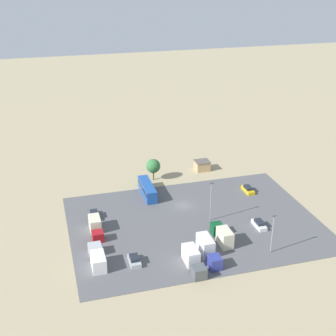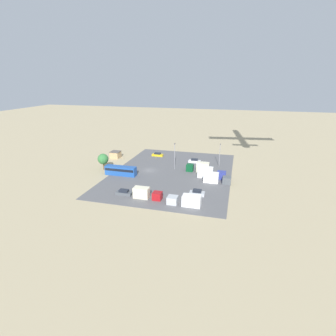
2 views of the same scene
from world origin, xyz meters
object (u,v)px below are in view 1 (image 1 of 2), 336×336
parked_truck_1 (97,258)px  parked_car_2 (134,260)px  parked_car_1 (259,224)px  parked_truck_2 (193,260)px  parked_car_0 (94,215)px  parked_truck_3 (96,227)px  parked_car_3 (248,189)px  parked_truck_0 (208,250)px  bus (147,189)px  parked_truck_4 (223,235)px  shed_building (202,165)px

parked_truck_1 → parked_car_2: bearing=-14.2°
parked_car_1 → parked_truck_2: size_ratio=0.54×
parked_car_0 → parked_truck_3: bearing=-94.4°
parked_car_3 → parked_truck_0: 30.88m
parked_car_0 → parked_truck_3: parked_truck_3 is taller
bus → parked_truck_1: (15.92, 25.42, -0.36)m
parked_truck_1 → parked_truck_2: 18.33m
parked_truck_0 → parked_truck_3: (19.96, -14.85, -0.24)m
parked_car_2 → parked_truck_0: parked_truck_0 is taller
parked_car_2 → parked_truck_2: bearing=159.2°
parked_truck_3 → parked_truck_4: 26.91m
parked_car_1 → parked_truck_1: bearing=6.2°
parked_car_1 → shed_building: bearing=-86.8°
parked_car_0 → parked_truck_0: bearing=-47.9°
parked_car_1 → parked_truck_2: bearing=27.6°
parked_truck_1 → parked_truck_3: (-1.23, -11.28, 0.07)m
parked_car_0 → parked_truck_4: size_ratio=0.58×
parked_truck_1 → parked_truck_2: size_ratio=1.03×
parked_truck_1 → parked_car_0: bearing=84.5°
parked_truck_1 → parked_truck_2: parked_truck_2 is taller
parked_truck_0 → parked_truck_4: 6.37m
parked_car_2 → parked_truck_2: parked_truck_2 is taller
parked_car_3 → parked_truck_3: parked_truck_3 is taller
bus → parked_car_3: (-24.83, 5.12, -1.05)m
parked_truck_2 → parked_car_2: bearing=-20.8°
parked_car_0 → parked_truck_2: 28.41m
parked_truck_2 → parked_truck_3: bearing=-46.5°
parked_car_2 → bus: bearing=-108.5°
parked_car_3 → parked_truck_4: bearing=53.0°
parked_car_2 → shed_building: bearing=-125.7°
parked_truck_0 → parked_truck_1: (21.19, -3.57, -0.31)m
parked_truck_0 → parked_truck_3: parked_truck_0 is taller
parked_truck_0 → parked_truck_4: size_ratio=1.15×
parked_truck_1 → parked_truck_2: (-17.41, 5.74, 0.13)m
parked_car_3 → parked_truck_2: bearing=48.1°
bus → parked_truck_0: 29.47m
shed_building → parked_car_0: 37.18m
parked_car_2 → parked_truck_0: (-14.34, 1.84, 0.95)m
parked_car_1 → parked_car_3: 17.07m
parked_truck_0 → parked_truck_3: size_ratio=1.16×
parked_truck_3 → parked_truck_4: (-24.73, 10.62, 0.23)m
bus → parked_car_2: bearing=71.5°
parked_car_3 → parked_truck_0: parked_truck_0 is taller
parked_car_3 → parked_truck_2: parked_truck_2 is taller
parked_car_1 → parked_car_3: parked_car_1 is taller
parked_car_0 → parked_car_2: 20.32m
parked_car_0 → parked_truck_2: bearing=-56.5°
bus → parked_car_2: (9.06, 27.15, -1.00)m
parked_car_3 → shed_building: bearing=-67.3°
parked_truck_2 → parked_truck_4: bearing=-143.1°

